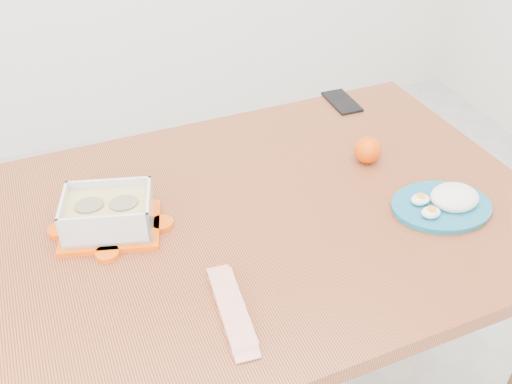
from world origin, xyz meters
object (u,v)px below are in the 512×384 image
object	(u,v)px
dining_table	(256,244)
food_container	(108,214)
rice_plate	(446,202)
smartphone	(342,102)
orange_fruit	(368,150)

from	to	relation	value
dining_table	food_container	world-z (taller)	food_container
food_container	rice_plate	xyz separation A→B (m)	(0.71, -0.18, -0.02)
smartphone	rice_plate	bearing A→B (deg)	-91.04
dining_table	smartphone	world-z (taller)	smartphone
rice_plate	smartphone	size ratio (longest dim) A/B	1.85
orange_fruit	rice_plate	distance (m)	0.24
food_container	dining_table	bearing A→B (deg)	3.58
orange_fruit	rice_plate	size ratio (longest dim) A/B	0.26
food_container	smartphone	xyz separation A→B (m)	(0.72, 0.34, -0.04)
food_container	rice_plate	distance (m)	0.74
food_container	smartphone	size ratio (longest dim) A/B	1.72
rice_plate	smartphone	xyz separation A→B (m)	(0.01, 0.52, -0.02)
orange_fruit	food_container	bearing A→B (deg)	-176.08
orange_fruit	smartphone	bearing A→B (deg)	74.80
dining_table	food_container	xyz separation A→B (m)	(-0.31, 0.06, 0.13)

